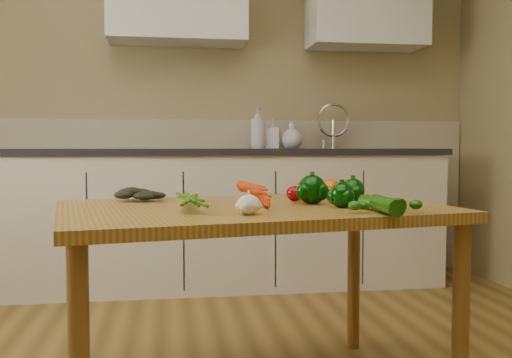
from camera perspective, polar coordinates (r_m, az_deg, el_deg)
The scene contains 17 objects.
room at distance 1.74m, azimuth -3.21°, elevation 14.26°, with size 4.04×5.04×2.64m.
counter_run at distance 3.76m, azimuth -2.91°, elevation -3.71°, with size 2.84×0.64×1.14m.
table at distance 2.03m, azimuth -0.33°, elevation -4.89°, with size 1.45×1.06×0.71m.
soap_bottle_a at distance 3.86m, azimuth 0.18°, elevation 5.10°, with size 0.11×0.11×0.27m, color silver.
soap_bottle_b at distance 3.91m, azimuth 1.70°, elevation 4.60°, with size 0.09×0.10×0.21m, color silver.
soap_bottle_c at distance 3.92m, azimuth 3.59°, elevation 4.41°, with size 0.14×0.14×0.18m, color silver.
carrot_bunch at distance 1.99m, azimuth -1.87°, elevation -1.83°, with size 0.24×0.19×0.07m, color red, non-canonical shape.
leafy_greens at distance 2.22m, azimuth -11.59°, elevation -0.98°, with size 0.19×0.17×0.09m, color black, non-canonical shape.
garlic_bulb at distance 1.75m, azimuth -0.74°, elevation -2.59°, with size 0.07×0.07×0.06m, color white.
pepper_a at distance 2.08m, azimuth 5.63°, elevation -1.08°, with size 0.10×0.10×0.10m, color #022F02.
pepper_b at distance 2.16m, azimuth 9.66°, elevation -1.17°, with size 0.09×0.09×0.09m, color #022F02.
pepper_c at distance 1.98m, azimuth 8.58°, elevation -1.63°, with size 0.08×0.08×0.08m, color #022F02.
tomato_a at distance 2.19m, azimuth 3.87°, elevation -1.45°, with size 0.06×0.06×0.06m, color #8A0206.
tomato_b at distance 2.30m, azimuth 4.53°, elevation -1.16°, with size 0.07×0.07×0.06m, color #CA5A05.
tomato_c at distance 2.32m, azimuth 7.46°, elevation -1.00°, with size 0.08×0.08×0.08m, color #CA5A05.
zucchini_a at distance 1.89m, azimuth 12.44°, elevation -2.44°, with size 0.05×0.05×0.17m, color #104407.
zucchini_b at distance 1.83m, azimuth 12.82°, elevation -2.56°, with size 0.05×0.05×0.20m, color #104407.
Camera 1 is at (-0.16, -1.52, 0.92)m, focal length 40.00 mm.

